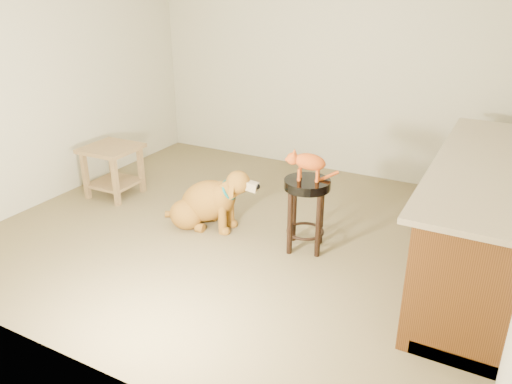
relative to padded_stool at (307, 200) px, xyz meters
The scene contains 8 objects.
floor 0.77m from the padded_stool, behind, with size 4.50×4.00×0.01m, color brown.
room_shell 1.36m from the padded_stool, behind, with size 4.54×4.04×2.62m.
cabinet_run 1.37m from the padded_stool, 12.75° to the left, with size 0.70×2.56×0.94m.
padded_stool is the anchor object (origin of this frame).
wood_stool 2.11m from the padded_stool, 53.97° to the left, with size 0.48×0.48×0.70m.
side_table 2.32m from the padded_stool, behind, with size 0.55×0.55×0.56m.
golden_retriever 1.02m from the padded_stool, behind, with size 1.04×0.53×0.66m.
tabby_kitten 0.34m from the padded_stool, 169.65° to the right, with size 0.42×0.26×0.29m.
Camera 1 is at (2.07, -3.64, 2.21)m, focal length 35.00 mm.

